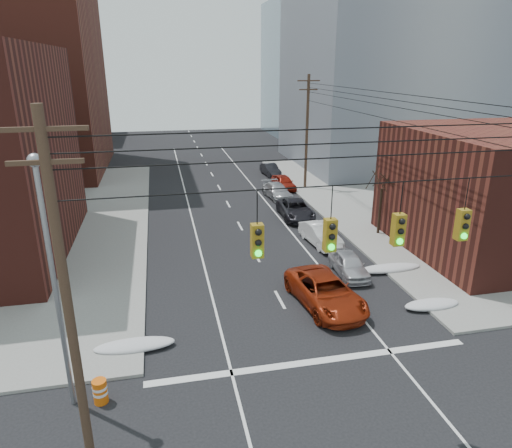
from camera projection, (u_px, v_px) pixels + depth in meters
name	position (u px, v px, depth m)	size (l,w,h in m)	color
building_brick_far	(29.00, 102.00, 74.36)	(22.00, 18.00, 12.00)	#511E18
building_office	(391.00, 59.00, 54.04)	(22.00, 20.00, 25.00)	gray
building_glass	(328.00, 70.00, 78.92)	(20.00, 18.00, 22.00)	gray
utility_pole_left	(67.00, 301.00, 12.40)	(2.20, 0.28, 11.00)	#473323
utility_pole_far	(307.00, 130.00, 44.36)	(2.20, 0.28, 11.00)	#473323
traffic_signals	(365.00, 230.00, 13.61)	(17.00, 0.42, 2.02)	black
street_light	(52.00, 267.00, 15.05)	(0.44, 0.44, 9.32)	gray
bare_tree	(380.00, 204.00, 32.81)	(2.09, 2.20, 4.93)	black
snow_nw	(135.00, 345.00, 20.00)	(3.50, 1.08, 0.42)	silver
snow_ne	(432.00, 304.00, 23.39)	(3.00, 1.08, 0.42)	silver
snow_east_far	(390.00, 268.00, 27.54)	(4.00, 1.08, 0.42)	silver
red_pickup	(325.00, 292.00, 23.47)	(2.62, 5.67, 1.58)	maroon
parked_car_a	(349.00, 264.00, 26.99)	(1.57, 3.91, 1.33)	silver
parked_car_b	(321.00, 235.00, 31.56)	(1.51, 4.34, 1.43)	silver
parked_car_c	(296.00, 209.00, 37.06)	(2.36, 5.12, 1.42)	black
parked_car_d	(277.00, 191.00, 42.62)	(1.86, 4.59, 1.33)	#AAAAAE
parked_car_e	(284.00, 182.00, 45.64)	(1.64, 4.07, 1.39)	maroon
parked_car_f	(270.00, 170.00, 51.29)	(1.38, 3.96, 1.30)	black
lot_car_a	(22.00, 231.00, 32.03)	(1.39, 3.97, 1.31)	silver
lot_car_b	(52.00, 214.00, 35.67)	(2.08, 4.51, 1.25)	#ADADB2
construction_barrel	(100.00, 391.00, 16.78)	(0.61, 0.61, 0.95)	#DD5A0B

